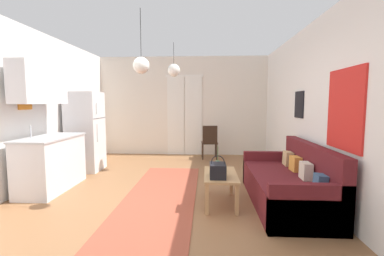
# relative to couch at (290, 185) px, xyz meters

# --- Properties ---
(ground_plane) EXTENTS (5.29, 8.24, 0.10)m
(ground_plane) POSITION_rel_couch_xyz_m (-1.91, -0.22, -0.33)
(ground_plane) COLOR #8E603D
(wall_back) EXTENTS (4.89, 0.13, 2.76)m
(wall_back) POSITION_rel_couch_xyz_m (-1.90, 3.64, 1.09)
(wall_back) COLOR silver
(wall_back) RESTS_ON ground_plane
(wall_right) EXTENTS (0.12, 7.84, 2.76)m
(wall_right) POSITION_rel_couch_xyz_m (0.49, -0.22, 1.10)
(wall_right) COLOR white
(wall_right) RESTS_ON ground_plane
(area_rug) EXTENTS (1.10, 3.50, 0.01)m
(area_rug) POSITION_rel_couch_xyz_m (-1.95, 0.18, -0.27)
(area_rug) COLOR #9E4733
(area_rug) RESTS_ON ground_plane
(couch) EXTENTS (0.92, 2.01, 0.88)m
(couch) POSITION_rel_couch_xyz_m (0.00, 0.00, 0.00)
(couch) COLOR #5B191E
(couch) RESTS_ON ground_plane
(coffee_table) EXTENTS (0.47, 0.88, 0.45)m
(coffee_table) POSITION_rel_couch_xyz_m (-1.02, -0.06, 0.10)
(coffee_table) COLOR tan
(coffee_table) RESTS_ON ground_plane
(bamboo_vase) EXTENTS (0.07, 0.07, 0.39)m
(bamboo_vase) POSITION_rel_couch_xyz_m (-1.06, 0.02, 0.26)
(bamboo_vase) COLOR #47704C
(bamboo_vase) RESTS_ON coffee_table
(handbag) EXTENTS (0.22, 0.29, 0.31)m
(handbag) POSITION_rel_couch_xyz_m (-1.07, -0.26, 0.27)
(handbag) COLOR black
(handbag) RESTS_ON coffee_table
(refrigerator) EXTENTS (0.67, 0.66, 1.71)m
(refrigerator) POSITION_rel_couch_xyz_m (-3.86, 1.71, 0.58)
(refrigerator) COLOR white
(refrigerator) RESTS_ON ground_plane
(kitchen_counter) EXTENTS (0.61, 1.29, 2.13)m
(kitchen_counter) POSITION_rel_couch_xyz_m (-3.90, 0.42, 0.53)
(kitchen_counter) COLOR silver
(kitchen_counter) RESTS_ON ground_plane
(accent_chair) EXTENTS (0.45, 0.43, 0.89)m
(accent_chair) POSITION_rel_couch_xyz_m (-1.15, 3.00, 0.21)
(accent_chair) COLOR black
(accent_chair) RESTS_ON ground_plane
(pendant_lamp_near) EXTENTS (0.23, 0.23, 0.88)m
(pendant_lamp_near) POSITION_rel_couch_xyz_m (-2.14, -0.16, 1.72)
(pendant_lamp_near) COLOR black
(pendant_lamp_far) EXTENTS (0.27, 0.27, 0.72)m
(pendant_lamp_far) POSITION_rel_couch_xyz_m (-1.94, 1.89, 1.90)
(pendant_lamp_far) COLOR black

